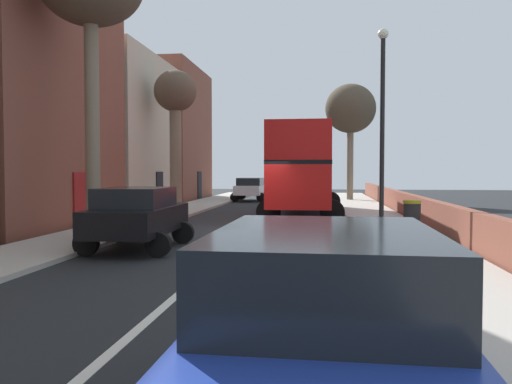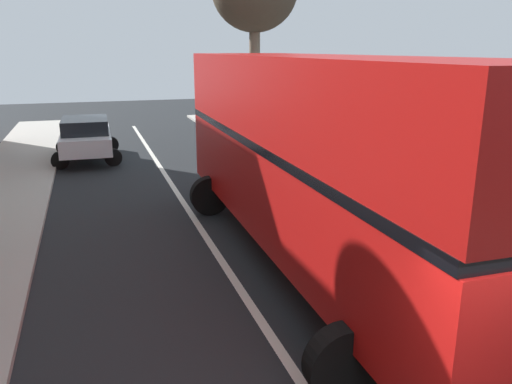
% 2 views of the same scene
% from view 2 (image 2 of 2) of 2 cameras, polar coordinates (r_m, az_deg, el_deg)
% --- Properties ---
extents(double_decker_bus, '(3.68, 11.34, 4.06)m').
position_cam_2_polar(double_decker_bus, '(9.69, 6.84, 4.76)').
color(double_decker_bus, red).
rests_on(double_decker_bus, ground).
extents(parked_car_white_left_2, '(2.53, 4.49, 1.65)m').
position_cam_2_polar(parked_car_white_left_2, '(20.77, -18.46, 5.93)').
color(parked_car_white_left_2, silver).
rests_on(parked_car_white_left_2, ground).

